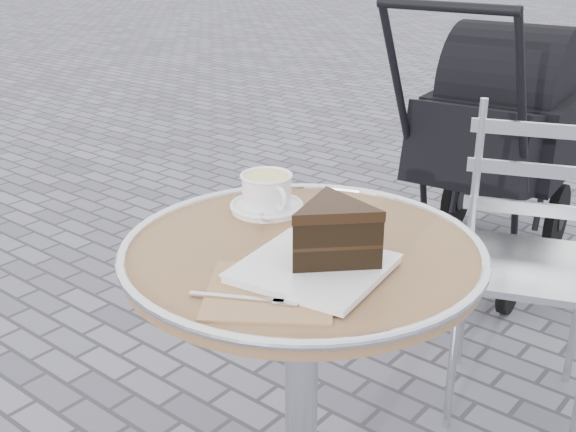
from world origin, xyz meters
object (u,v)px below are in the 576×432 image
Objects in this scene: cafe_table at (302,321)px; baby_stroller at (495,146)px; bistro_chair at (532,224)px; cappuccino_set at (267,194)px; cake_plate_set at (328,241)px.

baby_stroller is (-0.32, 1.65, -0.07)m from cafe_table.
bistro_chair reaches higher than cafe_table.
cafe_table is 0.85× the size of bistro_chair.
baby_stroller is at bearing 115.24° from cappuccino_set.
cappuccino_set is at bearing 149.70° from cafe_table.
cafe_table is 1.83× the size of cake_plate_set.
cafe_table is 4.21× the size of cappuccino_set.
cafe_table is 0.87m from bistro_chair.
baby_stroller reaches higher than cafe_table.
bistro_chair is (0.33, 0.75, -0.23)m from cappuccino_set.
cappuccino_set is (-0.18, 0.11, 0.20)m from cafe_table.
cappuccino_set reaches higher than cafe_table.
cake_plate_set is 0.47× the size of bistro_chair.
baby_stroller reaches higher than bistro_chair.
cake_plate_set is 0.37× the size of baby_stroller.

